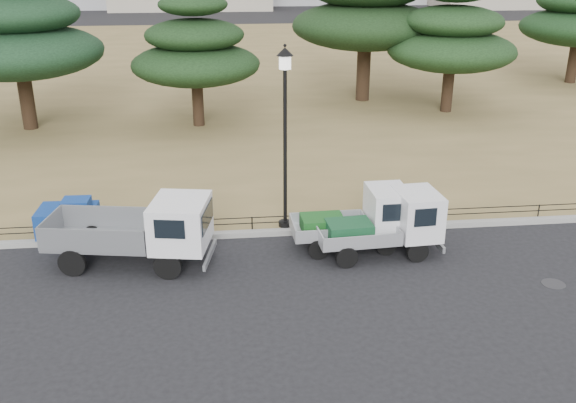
{
  "coord_description": "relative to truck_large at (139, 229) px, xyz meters",
  "views": [
    {
      "loc": [
        -1.85,
        -14.85,
        8.02
      ],
      "look_at": [
        0.0,
        2.0,
        1.3
      ],
      "focal_mm": 40.0,
      "sensor_mm": 36.0,
      "label": 1
    }
  ],
  "objects": [
    {
      "name": "pipe_fence",
      "position": [
        4.11,
        1.63,
        -0.61
      ],
      "size": [
        38.0,
        0.04,
        0.4
      ],
      "color": "black",
      "rests_on": "lawn"
    },
    {
      "name": "truck_large",
      "position": [
        0.0,
        0.0,
        0.0
      ],
      "size": [
        4.54,
        2.42,
        1.88
      ],
      "rotation": [
        0.0,
        0.0,
        -0.18
      ],
      "color": "black",
      "rests_on": "ground"
    },
    {
      "name": "ground",
      "position": [
        4.11,
        -1.12,
        -1.04
      ],
      "size": [
        220.0,
        220.0,
        0.0
      ],
      "primitive_type": "plane",
      "color": "black"
    },
    {
      "name": "pine_west_near",
      "position": [
        -6.52,
        14.34,
        3.39
      ],
      "size": [
        7.43,
        7.43,
        7.43
      ],
      "color": "black",
      "rests_on": "lawn"
    },
    {
      "name": "street_lamp",
      "position": [
        4.13,
        1.78,
        2.72
      ],
      "size": [
        0.48,
        0.48,
        5.34
      ],
      "color": "black",
      "rests_on": "lawn"
    },
    {
      "name": "pine_east_near",
      "position": [
        13.93,
        15.5,
        2.84
      ],
      "size": [
        6.4,
        6.4,
        6.47
      ],
      "color": "black",
      "rests_on": "lawn"
    },
    {
      "name": "pine_center_right",
      "position": [
        10.21,
        18.59,
        3.95
      ],
      "size": [
        7.88,
        7.88,
        8.36
      ],
      "color": "black",
      "rests_on": "lawn"
    },
    {
      "name": "pine_center_left",
      "position": [
        1.29,
        14.07,
        2.59
      ],
      "size": [
        5.93,
        5.93,
        6.03
      ],
      "color": "black",
      "rests_on": "lawn"
    },
    {
      "name": "tarp_pile",
      "position": [
        -2.27,
        1.98,
        -0.45
      ],
      "size": [
        1.7,
        1.27,
        1.11
      ],
      "rotation": [
        0.0,
        0.0,
        -0.03
      ],
      "color": "navy",
      "rests_on": "lawn"
    },
    {
      "name": "manhole",
      "position": [
        10.61,
        -2.32,
        -1.04
      ],
      "size": [
        0.6,
        0.6,
        0.01
      ],
      "primitive_type": "cylinder",
      "color": "#2D2D30",
      "rests_on": "ground"
    },
    {
      "name": "lawn",
      "position": [
        4.11,
        29.48,
        -0.97
      ],
      "size": [
        120.0,
        56.0,
        0.15
      ],
      "primitive_type": "cube",
      "color": "olive",
      "rests_on": "ground"
    },
    {
      "name": "curb",
      "position": [
        4.11,
        1.48,
        -0.96
      ],
      "size": [
        120.0,
        0.25,
        0.16
      ],
      "primitive_type": "cube",
      "color": "gray",
      "rests_on": "ground"
    },
    {
      "name": "truck_kei_front",
      "position": [
        6.1,
        0.43,
        -0.18
      ],
      "size": [
        3.3,
        1.49,
        1.73
      ],
      "rotation": [
        0.0,
        0.0,
        0.02
      ],
      "color": "black",
      "rests_on": "ground"
    },
    {
      "name": "truck_kei_rear",
      "position": [
        6.78,
        -0.08,
        -0.16
      ],
      "size": [
        3.47,
        1.68,
        1.77
      ],
      "rotation": [
        0.0,
        0.0,
        0.07
      ],
      "color": "black",
      "rests_on": "ground"
    }
  ]
}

